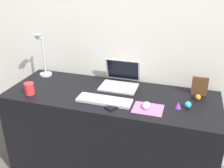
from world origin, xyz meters
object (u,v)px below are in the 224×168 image
object	(u,v)px
laptop	(121,79)
toy_figurine_purple	(178,105)
keyboard	(104,100)
toy_figurine_orange	(198,97)
coffee_mug	(29,89)
mouse	(146,105)
toy_figurine_cyan	(188,105)
desk_lamp	(42,57)
picture_frame	(200,86)
cell_phone	(114,106)

from	to	relation	value
laptop	toy_figurine_purple	xyz separation A→B (m)	(0.49, -0.26, -0.03)
keyboard	toy_figurine_orange	xyz separation A→B (m)	(0.66, 0.23, 0.01)
keyboard	coffee_mug	distance (m)	0.60
mouse	toy_figurine_cyan	bearing A→B (deg)	16.73
keyboard	mouse	xyz separation A→B (m)	(0.31, -0.00, 0.01)
coffee_mug	toy_figurine_cyan	distance (m)	1.20
desk_lamp	toy_figurine_orange	xyz separation A→B (m)	(1.35, -0.07, -0.17)
laptop	toy_figurine_orange	distance (m)	0.63
picture_frame	toy_figurine_orange	world-z (taller)	picture_frame
coffee_mug	toy_figurine_orange	size ratio (longest dim) A/B	2.06
toy_figurine_orange	toy_figurine_cyan	world-z (taller)	toy_figurine_cyan
mouse	cell_phone	size ratio (longest dim) A/B	0.75
cell_phone	mouse	bearing A→B (deg)	46.41
picture_frame	toy_figurine_cyan	distance (m)	0.25
toy_figurine_purple	coffee_mug	bearing A→B (deg)	-174.00
mouse	picture_frame	world-z (taller)	picture_frame
mouse	cell_phone	xyz separation A→B (m)	(-0.22, -0.06, -0.02)
mouse	toy_figurine_orange	xyz separation A→B (m)	(0.35, 0.23, 0.00)
desk_lamp	picture_frame	world-z (taller)	desk_lamp
desk_lamp	toy_figurine_cyan	bearing A→B (deg)	-9.50
picture_frame	toy_figurine_orange	xyz separation A→B (m)	(-0.01, -0.09, -0.05)
keyboard	picture_frame	distance (m)	0.75
laptop	mouse	bearing A→B (deg)	-48.91
toy_figurine_orange	laptop	bearing A→B (deg)	172.06
keyboard	desk_lamp	bearing A→B (deg)	156.40
laptop	desk_lamp	world-z (taller)	desk_lamp
desk_lamp	coffee_mug	bearing A→B (deg)	-76.76
cell_phone	toy_figurine_purple	world-z (taller)	toy_figurine_purple
cell_phone	toy_figurine_purple	size ratio (longest dim) A/B	2.62
toy_figurine_purple	toy_figurine_cyan	size ratio (longest dim) A/B	0.96
laptop	cell_phone	bearing A→B (deg)	-81.29
coffee_mug	laptop	bearing A→B (deg)	30.56
keyboard	toy_figurine_cyan	distance (m)	0.60
mouse	toy_figurine_purple	xyz separation A→B (m)	(0.22, 0.06, 0.00)
cell_phone	toy_figurine_orange	distance (m)	0.64
keyboard	picture_frame	size ratio (longest dim) A/B	2.73
keyboard	toy_figurine_purple	bearing A→B (deg)	6.74
mouse	desk_lamp	size ratio (longest dim) A/B	0.24
toy_figurine_cyan	laptop	bearing A→B (deg)	157.25
keyboard	cell_phone	distance (m)	0.11
laptop	mouse	world-z (taller)	laptop
desk_lamp	toy_figurine_cyan	world-z (taller)	desk_lamp
toy_figurine_orange	desk_lamp	bearing A→B (deg)	177.17
toy_figurine_purple	toy_figurine_orange	size ratio (longest dim) A/B	1.08
toy_figurine_purple	toy_figurine_orange	bearing A→B (deg)	51.88
picture_frame	mouse	bearing A→B (deg)	-137.59
keyboard	toy_figurine_purple	distance (m)	0.53
desk_lamp	toy_figurine_cyan	size ratio (longest dim) A/B	7.77
picture_frame	toy_figurine_orange	size ratio (longest dim) A/B	3.32
laptop	toy_figurine_orange	bearing A→B (deg)	-7.94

